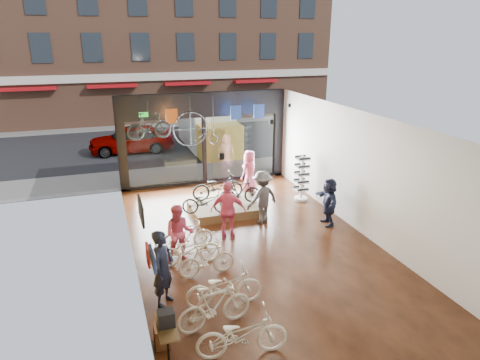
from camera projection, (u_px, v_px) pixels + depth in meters
name	position (u px, v px, depth m)	size (l,w,h in m)	color
ground_plane	(253.00, 244.00, 12.91)	(7.00, 12.00, 0.04)	black
ceiling	(255.00, 118.00, 11.67)	(7.00, 12.00, 0.04)	black
wall_left	(128.00, 198.00, 11.24)	(0.04, 12.00, 3.80)	#A67226
wall_right	(360.00, 172.00, 13.34)	(0.04, 12.00, 3.80)	beige
wall_back	(383.00, 301.00, 6.88)	(7.00, 0.04, 3.80)	beige
storefront	(204.00, 139.00, 17.68)	(7.00, 0.26, 3.80)	black
exit_sign	(143.00, 115.00, 16.49)	(0.35, 0.06, 0.18)	#198C26
street_road	(170.00, 137.00, 26.38)	(30.00, 18.00, 0.02)	black
sidewalk_near	(199.00, 172.00, 19.35)	(30.00, 2.40, 0.12)	slate
sidewalk_far	(160.00, 124.00, 29.95)	(30.00, 2.00, 0.12)	slate
opposite_building	(149.00, 19.00, 29.97)	(26.00, 5.00, 14.00)	brown
street_car	(131.00, 139.00, 22.69)	(1.76, 4.36, 1.49)	gray
box_truck	(210.00, 127.00, 22.83)	(2.19, 6.58, 2.59)	silver
floor_bike_0	(242.00, 334.00, 8.26)	(0.63, 1.82, 0.96)	beige
floor_bike_1	(214.00, 306.00, 9.06)	(0.48, 1.70, 1.02)	beige
floor_bike_2	(224.00, 287.00, 9.81)	(0.63, 1.80, 0.95)	beige
floor_bike_3	(207.00, 259.00, 11.06)	(0.43, 1.52, 0.91)	beige
floor_bike_4	(190.00, 249.00, 11.61)	(0.59, 1.68, 0.88)	beige
floor_bike_5	(187.00, 235.00, 12.40)	(0.43, 1.51, 0.91)	beige
display_platform	(225.00, 208.00, 15.14)	(2.40, 1.80, 0.30)	#4C351C
display_bike_left	(206.00, 202.00, 14.18)	(0.56, 1.59, 0.84)	black
display_bike_mid	(240.00, 192.00, 14.98)	(0.42, 1.50, 0.90)	black
display_bike_right	(218.00, 187.00, 15.39)	(0.64, 1.85, 0.97)	black
customer_0	(163.00, 268.00, 9.73)	(0.68, 0.45, 1.86)	#161C33
customer_1	(179.00, 234.00, 11.65)	(0.81, 0.63, 1.66)	#CC4C72
customer_2	(228.00, 210.00, 12.95)	(1.08, 0.45, 1.84)	#CC4C72
customer_3	(262.00, 197.00, 14.07)	(1.16, 0.67, 1.79)	#3F3F44
customer_4	(249.00, 171.00, 17.03)	(0.81, 0.53, 1.66)	#CC4C72
customer_5	(329.00, 202.00, 13.96)	(1.48, 0.47, 1.59)	#161C33
sunglasses_rack	(302.00, 178.00, 16.04)	(0.51, 0.42, 1.73)	white
wall_merch	(153.00, 287.00, 8.33)	(0.40, 2.40, 2.60)	navy
penny_farthing	(198.00, 130.00, 16.42)	(1.70, 0.06, 1.36)	black
hung_bike	(149.00, 126.00, 15.02)	(0.45, 1.58, 0.95)	black
jersey_left	(172.00, 116.00, 16.17)	(0.45, 0.03, 0.55)	#CC5919
jersey_mid	(236.00, 113.00, 16.93)	(0.45, 0.03, 0.55)	#1E3F99
jersey_right	(259.00, 111.00, 17.22)	(0.45, 0.03, 0.55)	#1E3F99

